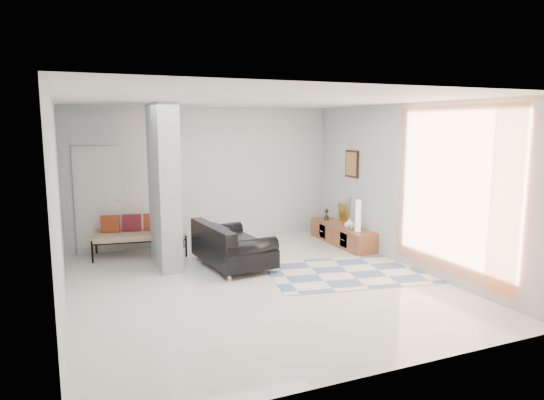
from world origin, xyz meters
name	(u,v)px	position (x,y,z in m)	size (l,w,h in m)	color
floor	(258,284)	(0.00, 0.00, 0.00)	(6.00, 6.00, 0.00)	silver
ceiling	(257,100)	(0.00, 0.00, 2.80)	(6.00, 6.00, 0.00)	white
wall_back	(205,175)	(0.00, 3.00, 1.40)	(6.00, 6.00, 0.00)	silver
wall_front	(374,237)	(0.00, -3.00, 1.40)	(6.00, 6.00, 0.00)	silver
wall_left	(58,207)	(-2.75, 0.00, 1.40)	(6.00, 6.00, 0.00)	silver
wall_right	(406,186)	(2.75, 0.00, 1.40)	(6.00, 6.00, 0.00)	silver
partition_column	(164,186)	(-1.10, 1.60, 1.40)	(0.35, 1.20, 2.80)	#999FA0
hallway_door	(98,200)	(-2.10, 2.96, 1.02)	(0.85, 0.06, 2.04)	silver
curtain	(452,192)	(2.67, -1.15, 1.45)	(2.55, 2.55, 0.00)	#FF8243
wall_art	(352,164)	(2.72, 1.70, 1.65)	(0.04, 0.45, 0.55)	#35190E
media_console	(342,234)	(2.52, 1.70, 0.20)	(0.45, 1.93, 0.80)	brown
loveseat	(230,247)	(-0.10, 1.08, 0.35)	(1.12, 1.73, 0.76)	silver
daybed	(139,233)	(-1.45, 2.48, 0.42)	(1.77, 0.95, 0.77)	black
area_rug	(348,272)	(1.60, -0.04, 0.01)	(2.61, 1.74, 0.01)	beige
cylinder_lamp	(358,216)	(2.50, 1.09, 0.70)	(0.11, 0.11, 0.61)	beige
bronze_figurine	(326,215)	(2.47, 2.27, 0.52)	(0.12, 0.12, 0.25)	black
vase	(349,223)	(2.47, 1.34, 0.51)	(0.20, 0.20, 0.21)	white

